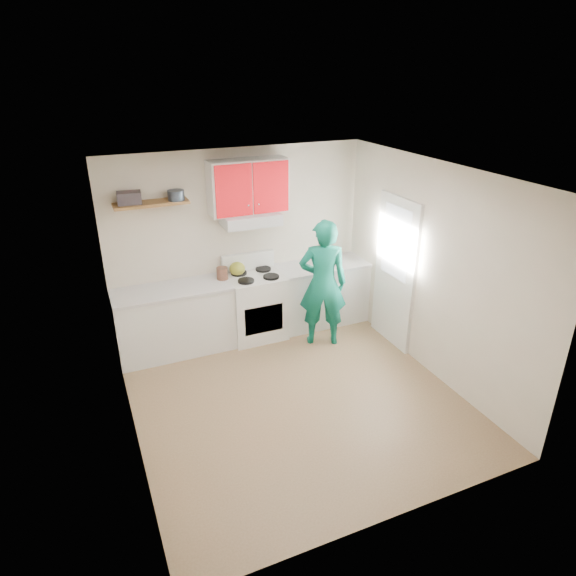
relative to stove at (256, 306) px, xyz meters
name	(u,v)px	position (x,y,z in m)	size (l,w,h in m)	color
floor	(295,397)	(-0.10, -1.57, -0.46)	(3.80, 3.80, 0.00)	brown
ceiling	(296,175)	(-0.10, -1.57, 2.14)	(3.60, 3.80, 0.04)	white
back_wall	(239,243)	(-0.10, 0.32, 0.84)	(3.60, 0.04, 2.60)	beige
front_wall	(399,395)	(-0.10, -3.47, 0.84)	(3.60, 0.04, 2.60)	beige
left_wall	(121,329)	(-1.90, -1.57, 0.84)	(0.04, 3.80, 2.60)	beige
right_wall	(432,271)	(1.70, -1.57, 0.84)	(0.04, 3.80, 2.60)	beige
door	(395,273)	(1.68, -0.88, 0.56)	(0.05, 0.85, 2.05)	white
door_glass	(396,243)	(1.65, -0.88, 0.99)	(0.01, 0.55, 0.95)	white
counter_left	(175,321)	(-1.14, 0.02, -0.01)	(1.52, 0.60, 0.90)	silver
counter_right	(321,294)	(1.04, 0.02, -0.01)	(1.32, 0.60, 0.90)	silver
stove	(256,306)	(0.00, 0.00, 0.00)	(0.76, 0.65, 0.92)	white
range_hood	(251,219)	(0.00, 0.10, 1.24)	(0.76, 0.44, 0.15)	silver
upper_cabinets	(248,186)	(0.00, 0.16, 1.66)	(1.02, 0.33, 0.70)	red
shelf	(151,203)	(-1.25, 0.18, 1.56)	(0.90, 0.30, 0.04)	brown
books	(129,198)	(-1.50, 0.19, 1.65)	(0.28, 0.20, 0.15)	#3D363E
tin	(176,195)	(-0.95, 0.14, 1.64)	(0.20, 0.20, 0.12)	#333D4C
kettle	(237,269)	(-0.21, 0.13, 0.55)	(0.22, 0.22, 0.19)	olive
crock	(222,274)	(-0.44, 0.07, 0.53)	(0.15, 0.15, 0.18)	#502F23
cutting_board	(308,269)	(0.79, -0.04, 0.45)	(0.30, 0.22, 0.02)	olive
silicone_mat	(342,260)	(1.41, 0.08, 0.44)	(0.33, 0.27, 0.01)	red
person	(323,283)	(0.77, -0.54, 0.43)	(0.65, 0.42, 1.78)	#0B6651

